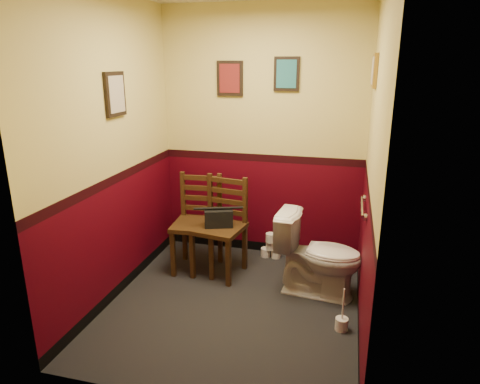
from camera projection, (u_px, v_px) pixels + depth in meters
name	position (u px, v px, depth m)	size (l,w,h in m)	color
floor	(233.00, 304.00, 3.90)	(2.20, 2.40, 0.00)	black
wall_back	(262.00, 136.00, 4.61)	(2.20, 2.70, 0.00)	#40030E
wall_front	(175.00, 206.00, 2.39)	(2.20, 2.70, 0.00)	#40030E
wall_left	(112.00, 153.00, 3.76)	(2.40, 2.70, 0.00)	#40030E
wall_right	(372.00, 168.00, 3.24)	(2.40, 2.70, 0.00)	#40030E
grab_bar	(363.00, 207.00, 3.59)	(0.05, 0.56, 0.06)	silver
framed_print_back_a	(230.00, 78.00, 4.50)	(0.28, 0.04, 0.36)	black
framed_print_back_b	(287.00, 74.00, 4.34)	(0.26, 0.04, 0.34)	black
framed_print_left	(115.00, 94.00, 3.70)	(0.04, 0.30, 0.38)	black
framed_print_right	(375.00, 70.00, 3.59)	(0.04, 0.34, 0.28)	olive
toilet	(319.00, 256.00, 3.98)	(0.44, 0.80, 0.78)	white
toilet_brush	(342.00, 323.00, 3.51)	(0.11, 0.11, 0.38)	silver
chair_left	(198.00, 223.00, 4.47)	(0.50, 0.50, 1.01)	#3E2712
chair_right	(221.00, 227.00, 4.37)	(0.54, 0.54, 1.00)	#3E2712
handbag	(219.00, 218.00, 4.30)	(0.31, 0.23, 0.21)	black
tp_stack	(271.00, 247.00, 4.80)	(0.23, 0.14, 0.30)	silver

